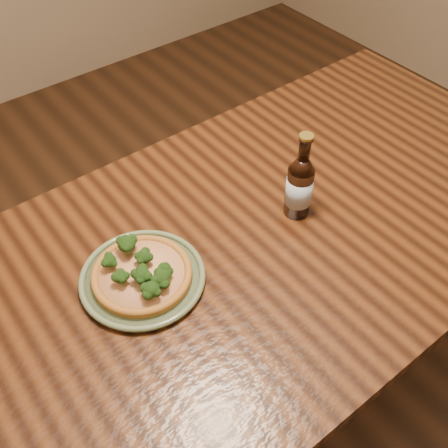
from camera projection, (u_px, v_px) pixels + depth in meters
ground at (286, 385)px, 1.80m from camera, size 4.50×4.50×0.00m
table at (282, 241)px, 1.38m from camera, size 1.60×0.90×0.75m
plate at (143, 278)px, 1.17m from camera, size 0.28×0.28×0.02m
pizza at (142, 273)px, 1.15m from camera, size 0.22×0.22×0.07m
beer_bottle at (300, 186)px, 1.26m from camera, size 0.07×0.07×0.24m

